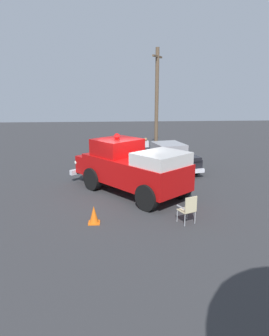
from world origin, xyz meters
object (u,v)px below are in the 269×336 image
Objects in this scene: traffic_cone at (94,215)px; spectator_seated at (146,147)px; vintage_fire_truck at (131,167)px; lawn_chair_spare at (125,159)px; classic_hot_rod at (171,157)px; lawn_chair_by_car at (189,208)px; lawn_chair_near_truck at (145,148)px; utility_pole at (157,99)px.

spectator_seated is at bearing -105.38° from traffic_cone.
vintage_fire_truck is 5.86× the size of lawn_chair_spare.
traffic_cone is at bearing 61.01° from classic_hot_rod.
spectator_seated is (-1.56, -3.28, 0.11)m from lawn_chair_spare.
lawn_chair_by_car is 1.61× the size of traffic_cone.
traffic_cone is (2.92, 10.62, -0.39)m from spectator_seated.
lawn_chair_near_truck is 1.00× the size of lawn_chair_by_car.
lawn_chair_spare is at bearing 64.60° from spectator_seated.
vintage_fire_truck is at bearing 79.32° from lawn_chair_near_truck.
spectator_seated reaches higher than traffic_cone.
lawn_chair_spare is (0.11, -4.12, -0.61)m from vintage_fire_truck.
lawn_chair_near_truck is 3.66m from utility_pole.
classic_hot_rod is 4.57× the size of lawn_chair_spare.
vintage_fire_truck reaches higher than traffic_cone.
lawn_chair_near_truck is at bearing 59.44° from utility_pole.
classic_hot_rod is 3.62× the size of spectator_seated.
utility_pole is at bearing -116.31° from lawn_chair_spare.
traffic_cone is (4.00, 7.22, -0.44)m from classic_hot_rod.
spectator_seated is (1.08, -3.40, -0.05)m from classic_hot_rod.
lawn_chair_near_truck is 1.61× the size of traffic_cone.
utility_pole reaches higher than lawn_chair_spare.
lawn_chair_near_truck is at bearing -105.08° from traffic_cone.
lawn_chair_spare is 0.79× the size of spectator_seated.
classic_hot_rod is at bearing 91.84° from utility_pole.
classic_hot_rod is 4.57× the size of lawn_chair_near_truck.
vintage_fire_truck reaches higher than lawn_chair_near_truck.
classic_hot_rod is at bearing 177.35° from lawn_chair_spare.
traffic_cone is at bearing 72.73° from utility_pole.
vintage_fire_truck is at bearing 91.55° from lawn_chair_spare.
utility_pole is 13.38m from traffic_cone.
spectator_seated is 0.18× the size of utility_pole.
classic_hot_rod reaches higher than spectator_seated.
lawn_chair_spare is at bearing -100.53° from traffic_cone.
lawn_chair_by_car is at bearing 116.98° from vintage_fire_truck.
lawn_chair_near_truck is 0.79× the size of spectator_seated.
spectator_seated reaches higher than lawn_chair_by_car.
classic_hot_rod is 8.27m from traffic_cone.
vintage_fire_truck is at bearing 57.73° from classic_hot_rod.
utility_pole reaches higher than spectator_seated.
classic_hot_rod is 3.70m from lawn_chair_near_truck.
lawn_chair_by_car is at bearing 103.96° from lawn_chair_spare.
lawn_chair_by_car is at bearing 91.89° from lawn_chair_near_truck.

